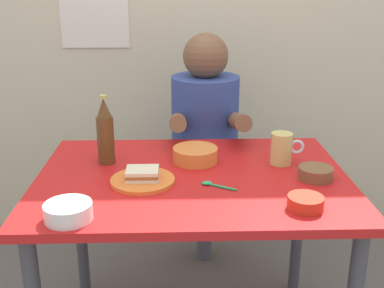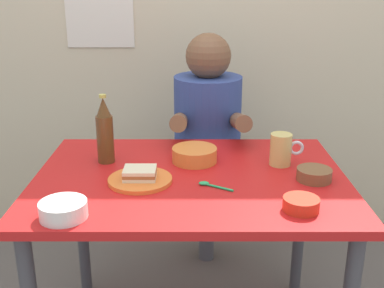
% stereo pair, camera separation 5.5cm
% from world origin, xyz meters
% --- Properties ---
extents(dining_table, '(1.10, 0.80, 0.74)m').
position_xyz_m(dining_table, '(0.00, 0.00, 0.65)').
color(dining_table, red).
rests_on(dining_table, ground).
extents(stool, '(0.34, 0.34, 0.45)m').
position_xyz_m(stool, '(0.08, 0.63, 0.35)').
color(stool, '#4C4C51').
rests_on(stool, ground).
extents(person_seated, '(0.33, 0.56, 0.72)m').
position_xyz_m(person_seated, '(0.08, 0.62, 0.77)').
color(person_seated, '#33478C').
rests_on(person_seated, stool).
extents(plate_orange, '(0.22, 0.22, 0.01)m').
position_xyz_m(plate_orange, '(-0.17, -0.06, 0.75)').
color(plate_orange, orange).
rests_on(plate_orange, dining_table).
extents(sandwich, '(0.11, 0.09, 0.04)m').
position_xyz_m(sandwich, '(-0.17, -0.06, 0.77)').
color(sandwich, beige).
rests_on(sandwich, plate_orange).
extents(beer_mug, '(0.13, 0.08, 0.12)m').
position_xyz_m(beer_mug, '(0.34, 0.10, 0.80)').
color(beer_mug, '#D1BC66').
rests_on(beer_mug, dining_table).
extents(beer_bottle, '(0.06, 0.06, 0.26)m').
position_xyz_m(beer_bottle, '(-0.32, 0.13, 0.86)').
color(beer_bottle, '#593819').
rests_on(beer_bottle, dining_table).
extents(soup_bowl_orange, '(0.17, 0.17, 0.05)m').
position_xyz_m(soup_bowl_orange, '(0.02, 0.13, 0.77)').
color(soup_bowl_orange, orange).
rests_on(soup_bowl_orange, dining_table).
extents(sauce_bowl_chili, '(0.11, 0.11, 0.04)m').
position_xyz_m(sauce_bowl_chili, '(0.33, -0.27, 0.76)').
color(sauce_bowl_chili, red).
rests_on(sauce_bowl_chili, dining_table).
extents(rice_bowl_white, '(0.14, 0.14, 0.05)m').
position_xyz_m(rice_bowl_white, '(-0.37, -0.32, 0.77)').
color(rice_bowl_white, silver).
rests_on(rice_bowl_white, dining_table).
extents(condiment_bowl_brown, '(0.12, 0.12, 0.04)m').
position_xyz_m(condiment_bowl_brown, '(0.43, -0.04, 0.76)').
color(condiment_bowl_brown, brown).
rests_on(condiment_bowl_brown, dining_table).
extents(spoon, '(0.11, 0.07, 0.01)m').
position_xyz_m(spoon, '(0.07, -0.09, 0.75)').
color(spoon, '#26A559').
rests_on(spoon, dining_table).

